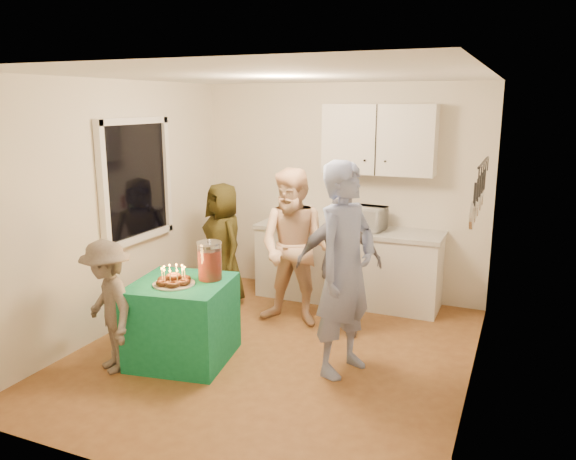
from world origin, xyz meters
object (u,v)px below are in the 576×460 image
at_px(child_near_left, 108,306).
at_px(woman_back_right, 339,263).
at_px(party_table, 183,321).
at_px(punch_jar, 210,262).
at_px(counter, 347,267).
at_px(man_birthday, 345,269).
at_px(microwave, 364,218).
at_px(woman_back_center, 295,248).
at_px(woman_back_left, 223,243).

bearing_deg(child_near_left, woman_back_right, 75.96).
relative_size(party_table, punch_jar, 2.50).
height_order(counter, man_birthday, man_birthday).
relative_size(microwave, child_near_left, 0.41).
bearing_deg(woman_back_center, man_birthday, -47.31).
distance_m(party_table, punch_jar, 0.61).
bearing_deg(man_birthday, microwave, 29.97).
bearing_deg(woman_back_right, man_birthday, -95.16).
xyz_separation_m(microwave, man_birthday, (0.34, -1.77, -0.10)).
relative_size(man_birthday, woman_back_left, 1.31).
xyz_separation_m(punch_jar, woman_back_center, (0.42, 1.05, -0.08)).
xyz_separation_m(counter, woman_back_left, (-1.35, -0.62, 0.30)).
distance_m(party_table, man_birthday, 1.61).
xyz_separation_m(counter, child_near_left, (-1.41, -2.58, 0.17)).
bearing_deg(punch_jar, party_table, -139.58).
xyz_separation_m(party_table, woman_back_right, (1.14, 1.17, 0.37)).
distance_m(punch_jar, woman_back_left, 1.50).
bearing_deg(man_birthday, woman_back_left, 77.72).
height_order(party_table, man_birthday, man_birthday).
relative_size(counter, punch_jar, 6.47).
relative_size(party_table, man_birthday, 0.45).
distance_m(counter, child_near_left, 2.95).
bearing_deg(microwave, child_near_left, -116.51).
distance_m(party_table, woman_back_right, 1.68).
bearing_deg(woman_back_left, counter, 59.04).
height_order(woman_back_center, child_near_left, woman_back_center).
relative_size(counter, microwave, 4.45).
height_order(punch_jar, child_near_left, child_near_left).
xyz_separation_m(party_table, woman_back_center, (0.63, 1.23, 0.47)).
relative_size(counter, man_birthday, 1.16).
height_order(counter, party_table, counter).
xyz_separation_m(microwave, party_table, (-1.12, -2.14, -0.67)).
distance_m(woman_back_center, woman_back_right, 0.52).
bearing_deg(microwave, man_birthday, -73.97).
bearing_deg(man_birthday, child_near_left, 132.04).
xyz_separation_m(counter, microwave, (0.19, 0.00, 0.62)).
bearing_deg(counter, woman_back_right, -77.91).
height_order(party_table, woman_back_right, woman_back_right).
bearing_deg(party_table, woman_back_right, 45.78).
relative_size(party_table, woman_back_left, 0.58).
relative_size(microwave, man_birthday, 0.26).
relative_size(counter, child_near_left, 1.82).
bearing_deg(punch_jar, woman_back_left, 114.98).
bearing_deg(counter, punch_jar, -110.24).
bearing_deg(woman_back_left, microwave, 56.36).
bearing_deg(woman_back_right, woman_back_left, 140.49).
distance_m(woman_back_left, child_near_left, 1.97).
bearing_deg(party_table, woman_back_left, 105.48).
distance_m(man_birthday, woman_back_left, 2.21).
distance_m(woman_back_right, child_near_left, 2.29).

